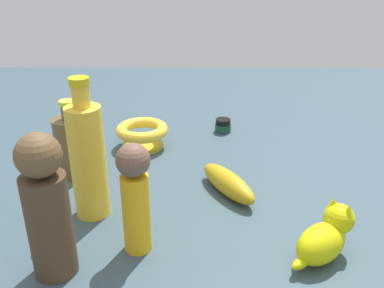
{
  "coord_description": "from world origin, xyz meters",
  "views": [
    {
      "loc": [
        -0.0,
        0.8,
        0.45
      ],
      "look_at": [
        0.0,
        0.0,
        0.09
      ],
      "focal_mm": 39.23,
      "sensor_mm": 36.0,
      "label": 1
    }
  ],
  "objects_px": {
    "bowl": "(140,133)",
    "banana": "(226,183)",
    "bottle_short": "(70,145)",
    "nail_polish_jar": "(221,125)",
    "person_figure_child": "(44,208)",
    "bottle_tall": "(86,159)",
    "cat_figurine": "(323,237)",
    "person_figure_adult": "(132,195)"
  },
  "relations": [
    {
      "from": "nail_polish_jar",
      "to": "person_figure_child",
      "type": "bearing_deg",
      "value": 62.59
    },
    {
      "from": "bottle_tall",
      "to": "person_figure_adult",
      "type": "bearing_deg",
      "value": 133.04
    },
    {
      "from": "bottle_short",
      "to": "banana",
      "type": "bearing_deg",
      "value": 165.49
    },
    {
      "from": "bowl",
      "to": "banana",
      "type": "height_order",
      "value": "bowl"
    },
    {
      "from": "cat_figurine",
      "to": "bottle_tall",
      "type": "xyz_separation_m",
      "value": [
        0.4,
        -0.13,
        0.07
      ]
    },
    {
      "from": "bowl",
      "to": "person_figure_child",
      "type": "relative_size",
      "value": 0.57
    },
    {
      "from": "bottle_short",
      "to": "cat_figurine",
      "type": "xyz_separation_m",
      "value": [
        -0.48,
        0.29,
        -0.03
      ]
    },
    {
      "from": "bottle_tall",
      "to": "nail_polish_jar",
      "type": "bearing_deg",
      "value": -123.87
    },
    {
      "from": "bottle_short",
      "to": "person_figure_child",
      "type": "xyz_separation_m",
      "value": [
        -0.05,
        0.32,
        0.05
      ]
    },
    {
      "from": "bottle_short",
      "to": "person_figure_child",
      "type": "height_order",
      "value": "person_figure_child"
    },
    {
      "from": "person_figure_adult",
      "to": "person_figure_child",
      "type": "distance_m",
      "value": 0.13
    },
    {
      "from": "banana",
      "to": "nail_polish_jar",
      "type": "xyz_separation_m",
      "value": [
        -0.01,
        -0.33,
        -0.01
      ]
    },
    {
      "from": "person_figure_adult",
      "to": "person_figure_child",
      "type": "height_order",
      "value": "person_figure_child"
    },
    {
      "from": "bottle_short",
      "to": "person_figure_adult",
      "type": "bearing_deg",
      "value": 123.33
    },
    {
      "from": "nail_polish_jar",
      "to": "person_figure_adult",
      "type": "bearing_deg",
      "value": 71.22
    },
    {
      "from": "person_figure_adult",
      "to": "nail_polish_jar",
      "type": "distance_m",
      "value": 0.54
    },
    {
      "from": "person_figure_adult",
      "to": "cat_figurine",
      "type": "distance_m",
      "value": 0.31
    },
    {
      "from": "banana",
      "to": "cat_figurine",
      "type": "height_order",
      "value": "cat_figurine"
    },
    {
      "from": "person_figure_child",
      "to": "banana",
      "type": "relative_size",
      "value": 1.38
    },
    {
      "from": "bowl",
      "to": "bottle_short",
      "type": "xyz_separation_m",
      "value": [
        0.14,
        0.14,
        0.03
      ]
    },
    {
      "from": "banana",
      "to": "bowl",
      "type": "bearing_deg",
      "value": -168.75
    },
    {
      "from": "bottle_short",
      "to": "person_figure_child",
      "type": "distance_m",
      "value": 0.33
    },
    {
      "from": "banana",
      "to": "bottle_tall",
      "type": "bearing_deg",
      "value": -104.57
    },
    {
      "from": "bottle_short",
      "to": "cat_figurine",
      "type": "relative_size",
      "value": 1.47
    },
    {
      "from": "bowl",
      "to": "person_figure_adult",
      "type": "distance_m",
      "value": 0.41
    },
    {
      "from": "person_figure_child",
      "to": "nail_polish_jar",
      "type": "relative_size",
      "value": 5.22
    },
    {
      "from": "cat_figurine",
      "to": "bottle_tall",
      "type": "distance_m",
      "value": 0.43
    },
    {
      "from": "bowl",
      "to": "bottle_short",
      "type": "bearing_deg",
      "value": 45.71
    },
    {
      "from": "bottle_short",
      "to": "bottle_tall",
      "type": "distance_m",
      "value": 0.18
    },
    {
      "from": "person_figure_adult",
      "to": "bottle_tall",
      "type": "distance_m",
      "value": 0.14
    },
    {
      "from": "person_figure_adult",
      "to": "person_figure_child",
      "type": "bearing_deg",
      "value": 25.0
    },
    {
      "from": "bottle_short",
      "to": "nail_polish_jar",
      "type": "relative_size",
      "value": 3.84
    },
    {
      "from": "bottle_short",
      "to": "banana",
      "type": "distance_m",
      "value": 0.35
    },
    {
      "from": "bowl",
      "to": "cat_figurine",
      "type": "relative_size",
      "value": 1.13
    },
    {
      "from": "bottle_short",
      "to": "nail_polish_jar",
      "type": "bearing_deg",
      "value": -144.97
    },
    {
      "from": "bottle_short",
      "to": "person_figure_adult",
      "type": "xyz_separation_m",
      "value": [
        -0.17,
        0.27,
        0.03
      ]
    },
    {
      "from": "bottle_short",
      "to": "person_figure_child",
      "type": "relative_size",
      "value": 0.74
    },
    {
      "from": "bowl",
      "to": "bottle_short",
      "type": "height_order",
      "value": "bottle_short"
    },
    {
      "from": "person_figure_adult",
      "to": "banana",
      "type": "distance_m",
      "value": 0.25
    },
    {
      "from": "person_figure_child",
      "to": "bottle_tall",
      "type": "distance_m",
      "value": 0.16
    },
    {
      "from": "banana",
      "to": "bottle_tall",
      "type": "distance_m",
      "value": 0.29
    },
    {
      "from": "person_figure_adult",
      "to": "bowl",
      "type": "bearing_deg",
      "value": -84.62
    }
  ]
}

